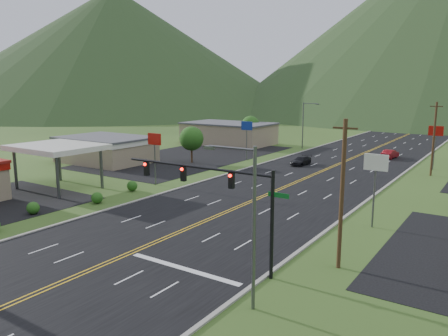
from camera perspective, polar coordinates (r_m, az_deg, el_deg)
The scene contains 17 objects.
traffic_signal at distance 28.99m, azimuth -0.71°, elevation -2.70°, with size 13.10×0.43×7.00m.
streetlight_east at distance 23.34m, azimuth 3.27°, elevation -6.41°, with size 3.28×0.25×9.00m.
streetlight_west at distance 86.57m, azimuth 10.48°, elevation 5.91°, with size 3.28×0.25×9.00m.
gas_canopy at distance 54.82m, azimuth -20.96°, elevation 2.42°, with size 10.00×8.00×5.30m.
building_west_mid at distance 72.76m, azimuth -15.17°, elevation 2.54°, with size 14.40×10.40×4.10m.
building_west_far at distance 92.79m, azimuth 0.60°, elevation 4.57°, with size 18.40×11.40×4.50m.
pole_sign_west_a at distance 54.03m, azimuth -9.06°, elevation 3.08°, with size 2.00×0.18×6.40m.
pole_sign_west_b at distance 71.63m, azimuth 2.99°, elevation 5.02°, with size 2.00×0.18×6.40m.
pole_sign_east_a at distance 39.07m, azimuth 19.19°, elevation -0.24°, with size 2.00×0.18×6.40m.
pole_sign_east_b at distance 70.25m, azimuth 25.90°, elevation 3.86°, with size 2.00×0.18×6.40m.
tree_west_a at distance 69.38m, azimuth -4.27°, elevation 3.86°, with size 3.84×3.84×5.82m.
tree_west_b at distance 94.45m, azimuth 3.47°, elevation 5.65°, with size 3.84×3.84×5.82m.
utility_pole_a at distance 29.51m, azimuth 15.15°, elevation -3.25°, with size 1.60×0.28×10.00m.
utility_pole_b at distance 65.25m, azimuth 25.71°, elevation 3.50°, with size 1.60×0.28×10.00m.
mountain_nw at distance 233.31m, azimuth -13.97°, elevation 14.72°, with size 190.00×190.00×60.00m, color #1F3317.
car_dark_mid at distance 68.51m, azimuth 10.02°, elevation 0.90°, with size 1.82×4.49×1.30m, color black.
car_red_far at distance 78.91m, azimuth 20.87°, elevation 1.70°, with size 1.58×4.53×1.49m, color maroon.
Camera 1 is at (22.46, -9.26, 12.00)m, focal length 35.00 mm.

